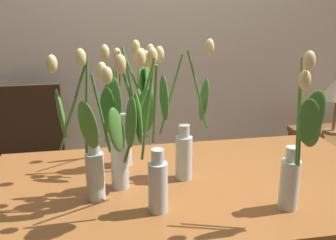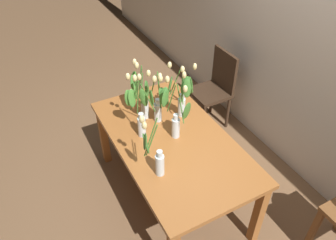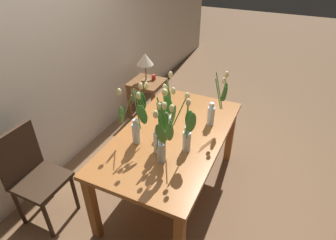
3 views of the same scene
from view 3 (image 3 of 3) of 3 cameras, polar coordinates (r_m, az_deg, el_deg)
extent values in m
plane|color=brown|center=(3.01, 0.77, -14.25)|extent=(18.00, 18.00, 0.00)
cube|color=silver|center=(2.98, -24.02, 13.52)|extent=(9.00, 0.10, 2.70)
cube|color=#A3602D|center=(2.53, 0.89, -3.18)|extent=(1.60, 0.90, 0.04)
cube|color=#A3602D|center=(3.23, 12.60, -3.01)|extent=(0.07, 0.07, 0.70)
cube|color=#A3602D|center=(2.49, -15.21, -16.99)|extent=(0.07, 0.07, 0.70)
cube|color=#A3602D|center=(3.42, -0.06, 0.18)|extent=(0.07, 0.07, 0.70)
cylinder|color=silver|center=(2.62, 8.76, 0.82)|extent=(0.07, 0.07, 0.18)
cylinder|color=silver|center=(2.56, 8.98, 2.99)|extent=(0.04, 0.04, 0.05)
cylinder|color=silver|center=(2.64, 8.71, 0.27)|extent=(0.06, 0.06, 0.11)
cylinder|color=#478433|center=(2.46, 10.46, 5.84)|extent=(0.04, 0.10, 0.33)
ellipsoid|color=#F4E093|center=(2.36, 11.92, 9.10)|extent=(0.04, 0.04, 0.06)
ellipsoid|color=#427F33|center=(2.46, 11.62, 5.69)|extent=(0.11, 0.04, 0.18)
cylinder|color=#478433|center=(2.47, 10.23, 5.26)|extent=(0.04, 0.09, 0.27)
ellipsoid|color=#F4E093|center=(2.39, 11.41, 7.88)|extent=(0.04, 0.04, 0.06)
ellipsoid|color=#427F33|center=(2.47, 11.39, 5.24)|extent=(0.11, 0.07, 0.18)
cylinder|color=silver|center=(2.17, -1.33, -6.61)|extent=(0.07, 0.07, 0.18)
cylinder|color=silver|center=(2.10, -1.37, -4.20)|extent=(0.04, 0.04, 0.05)
cylinder|color=silver|center=(2.19, -1.32, -7.21)|extent=(0.06, 0.06, 0.11)
cylinder|color=#3D752D|center=(2.03, -0.22, -1.03)|extent=(0.06, 0.06, 0.27)
ellipsoid|color=#F4E093|center=(1.97, 0.77, 2.42)|extent=(0.04, 0.04, 0.06)
ellipsoid|color=#4C8E38|center=(2.10, 0.60, -1.72)|extent=(0.09, 0.08, 0.18)
cylinder|color=#3D752D|center=(1.99, -1.01, -0.96)|extent=(0.03, 0.04, 0.33)
ellipsoid|color=#F4E093|center=(1.88, -0.75, 2.90)|extent=(0.04, 0.04, 0.06)
ellipsoid|color=#4C8E38|center=(2.00, 0.32, -2.54)|extent=(0.10, 0.05, 0.18)
cylinder|color=#3D752D|center=(1.96, -1.96, -1.84)|extent=(0.11, 0.03, 0.29)
ellipsoid|color=#F4E093|center=(1.83, -2.55, 1.15)|extent=(0.04, 0.04, 0.06)
ellipsoid|color=#4C8E38|center=(1.93, -1.51, -2.85)|extent=(0.05, 0.10, 0.18)
cylinder|color=silver|center=(2.38, -6.55, -2.80)|extent=(0.07, 0.07, 0.18)
cylinder|color=silver|center=(2.31, -6.73, -0.50)|extent=(0.04, 0.04, 0.05)
cylinder|color=silver|center=(2.39, -6.50, -3.38)|extent=(0.06, 0.06, 0.11)
cylinder|color=#56933D|center=(2.26, -5.54, 3.19)|extent=(0.11, 0.06, 0.29)
ellipsoid|color=#F4E093|center=(2.22, -4.48, 7.06)|extent=(0.04, 0.04, 0.06)
ellipsoid|color=#427F33|center=(2.30, -5.11, 4.01)|extent=(0.07, 0.08, 0.17)
cylinder|color=#56933D|center=(2.18, -6.39, 1.98)|extent=(0.07, 0.09, 0.30)
ellipsoid|color=#F4E093|center=(2.07, -6.11, 4.99)|extent=(0.04, 0.04, 0.06)
ellipsoid|color=#427F33|center=(2.17, -5.24, 1.11)|extent=(0.08, 0.10, 0.18)
cylinder|color=#56933D|center=(2.27, -8.40, 2.53)|extent=(0.02, 0.11, 0.25)
ellipsoid|color=#F4E093|center=(2.23, -9.95, 5.73)|extent=(0.04, 0.04, 0.06)
ellipsoid|color=#427F33|center=(2.30, -9.51, 1.06)|extent=(0.10, 0.03, 0.18)
cylinder|color=#56933D|center=(2.24, -6.10, 3.06)|extent=(0.06, 0.04, 0.31)
ellipsoid|color=#F4E093|center=(2.18, -5.64, 6.89)|extent=(0.04, 0.04, 0.06)
ellipsoid|color=#427F33|center=(2.27, -5.53, 3.95)|extent=(0.06, 0.11, 0.18)
cylinder|color=silver|center=(2.26, -2.13, -4.66)|extent=(0.07, 0.07, 0.18)
cylinder|color=silver|center=(2.20, -2.19, -2.29)|extent=(0.04, 0.04, 0.05)
cylinder|color=silver|center=(2.28, -2.11, -5.25)|extent=(0.06, 0.06, 0.11)
cylinder|color=#478433|center=(2.14, -1.45, 1.61)|extent=(0.09, 0.02, 0.30)
ellipsoid|color=#F4E093|center=(2.10, -0.83, 5.72)|extent=(0.04, 0.04, 0.06)
ellipsoid|color=#427F33|center=(2.21, -1.37, 1.42)|extent=(0.07, 0.11, 0.18)
cylinder|color=#478433|center=(2.09, -1.94, 0.01)|extent=(0.05, 0.05, 0.27)
ellipsoid|color=#F4E093|center=(1.99, -1.74, 2.81)|extent=(0.04, 0.04, 0.06)
ellipsoid|color=#427F33|center=(2.06, -0.85, -0.43)|extent=(0.07, 0.08, 0.18)
cylinder|color=#478433|center=(2.15, -1.29, 1.61)|extent=(0.10, 0.03, 0.29)
ellipsoid|color=#F4E093|center=(2.11, -0.50, 5.68)|extent=(0.04, 0.04, 0.06)
ellipsoid|color=#427F33|center=(2.21, -1.21, 1.78)|extent=(0.04, 0.10, 0.18)
cylinder|color=silver|center=(2.46, -0.15, -1.07)|extent=(0.07, 0.07, 0.18)
cylinder|color=silver|center=(2.40, -0.15, 1.19)|extent=(0.04, 0.04, 0.05)
cylinder|color=silver|center=(2.48, -0.15, -1.64)|extent=(0.06, 0.06, 0.11)
cylinder|color=#478433|center=(2.28, -0.44, 3.69)|extent=(0.10, 0.03, 0.30)
ellipsoid|color=#F4E093|center=(2.16, -0.71, 6.69)|extent=(0.04, 0.04, 0.06)
ellipsoid|color=#427F33|center=(2.24, 0.06, 3.07)|extent=(0.04, 0.10, 0.18)
cylinder|color=#478433|center=(2.37, 0.20, 5.17)|extent=(0.10, 0.02, 0.32)
ellipsoid|color=#F4E093|center=(2.33, 0.51, 9.27)|extent=(0.04, 0.04, 0.06)
ellipsoid|color=#427F33|center=(2.43, -0.19, 4.64)|extent=(0.06, 0.09, 0.18)
cylinder|color=silver|center=(2.28, 3.85, -4.38)|extent=(0.07, 0.07, 0.18)
cylinder|color=silver|center=(2.21, 3.96, -2.03)|extent=(0.04, 0.04, 0.05)
cylinder|color=silver|center=(2.30, 3.82, -4.97)|extent=(0.06, 0.06, 0.11)
cylinder|color=#478433|center=(2.10, 3.94, 1.14)|extent=(0.05, 0.02, 0.34)
ellipsoid|color=#F4E093|center=(1.99, 3.99, 4.90)|extent=(0.04, 0.04, 0.06)
ellipsoid|color=#4C8E38|center=(2.07, 4.45, 0.06)|extent=(0.04, 0.08, 0.17)
cylinder|color=#478433|center=(2.15, 2.46, 1.83)|extent=(0.01, 0.12, 0.30)
ellipsoid|color=#F4E093|center=(2.09, 1.09, 5.96)|extent=(0.04, 0.04, 0.06)
ellipsoid|color=#4C8E38|center=(2.16, 1.13, 1.07)|extent=(0.09, 0.04, 0.18)
cylinder|color=#478433|center=(2.07, 4.05, 0.48)|extent=(0.11, 0.05, 0.31)
ellipsoid|color=#F4E093|center=(1.94, 4.17, 3.62)|extent=(0.04, 0.04, 0.06)
ellipsoid|color=#4C8E38|center=(2.04, 4.78, -0.56)|extent=(0.05, 0.09, 0.18)
cube|color=#382619|center=(2.71, -24.57, -11.38)|extent=(0.40, 0.40, 0.04)
cylinder|color=#382619|center=(2.84, -18.58, -13.94)|extent=(0.04, 0.04, 0.43)
cylinder|color=#382619|center=(2.71, -23.42, -18.41)|extent=(0.04, 0.04, 0.43)
cylinder|color=#382619|center=(3.04, -23.49, -11.51)|extent=(0.04, 0.04, 0.43)
cylinder|color=#382619|center=(2.91, -28.25, -15.46)|extent=(0.04, 0.04, 0.43)
cube|color=#382619|center=(2.68, -28.45, -6.10)|extent=(0.40, 0.04, 0.46)
cube|color=brown|center=(3.91, -4.34, 7.66)|extent=(0.44, 0.44, 0.04)
cube|color=brown|center=(3.82, -3.02, 2.31)|extent=(0.04, 0.04, 0.51)
cube|color=brown|center=(4.11, -0.58, 4.79)|extent=(0.04, 0.04, 0.51)
cube|color=brown|center=(3.99, -7.88, 3.47)|extent=(0.04, 0.04, 0.51)
cube|color=brown|center=(4.27, -5.22, 5.80)|extent=(0.04, 0.04, 0.51)
cylinder|color=olive|center=(3.92, -4.51, 8.16)|extent=(0.12, 0.12, 0.02)
cylinder|color=olive|center=(3.87, -4.59, 9.75)|extent=(0.02, 0.02, 0.22)
cone|color=beige|center=(3.80, -4.72, 12.37)|extent=(0.22, 0.22, 0.16)
cylinder|color=#B72D23|center=(3.94, -2.96, 8.77)|extent=(0.06, 0.06, 0.07)
camera|label=1|loc=(1.80, 43.06, -0.91)|focal=44.54mm
camera|label=2|loc=(3.64, 33.88, 34.79)|focal=34.92mm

